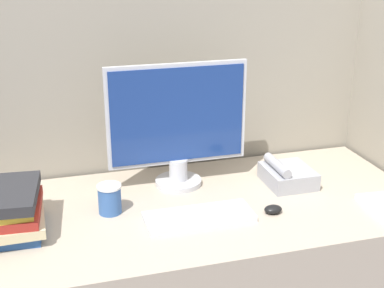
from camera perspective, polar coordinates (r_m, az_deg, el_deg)
The scene contains 7 objects.
cubicle_panel_rear at distance 2.25m, azimuth -2.31°, elevation -0.97°, with size 2.02×0.04×1.53m.
monitor at distance 1.98m, azimuth -1.54°, elevation 1.90°, with size 0.53×0.18×0.47m.
keyboard at distance 1.81m, azimuth 0.75°, elevation -7.77°, with size 0.37×0.14×0.02m.
mouse at distance 1.87m, azimuth 8.65°, elevation -6.91°, with size 0.06×0.05×0.03m.
coffee_cup at distance 1.85m, azimuth -8.78°, elevation -5.81°, with size 0.08×0.08×0.10m.
book_stack at distance 1.80m, azimuth -19.23°, elevation -6.75°, with size 0.23×0.30×0.15m.
desk_telephone at distance 2.08m, azimuth 10.10°, elevation -3.27°, with size 0.17×0.20×0.10m.
Camera 1 is at (-0.49, -1.25, 1.60)m, focal length 50.00 mm.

